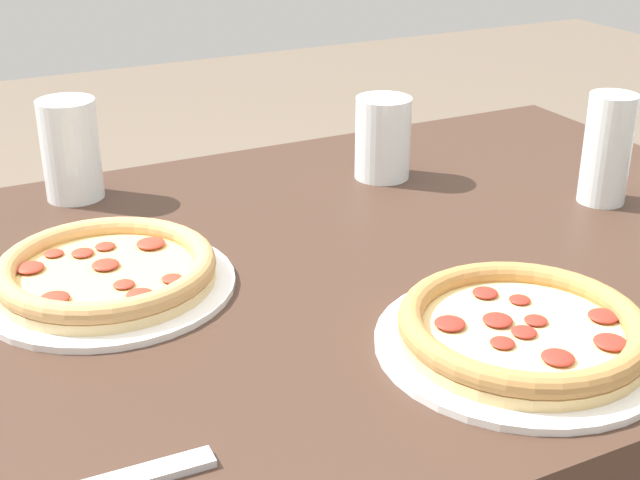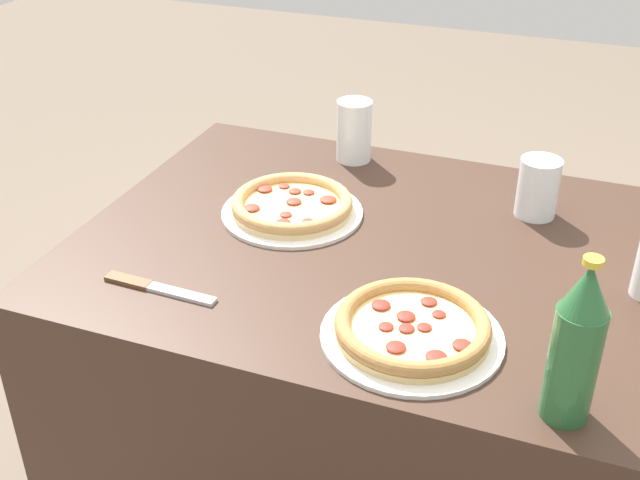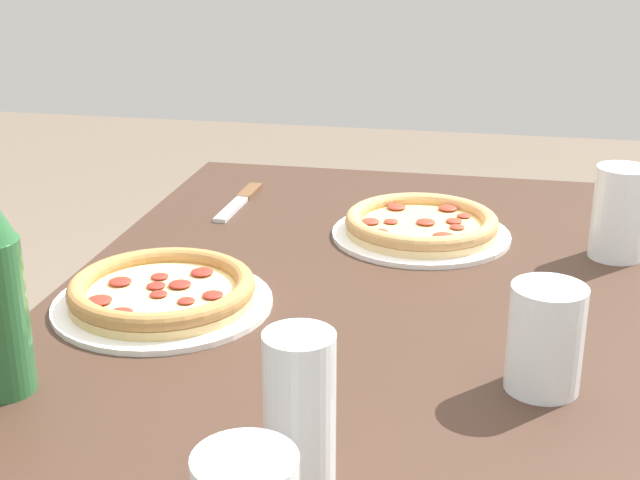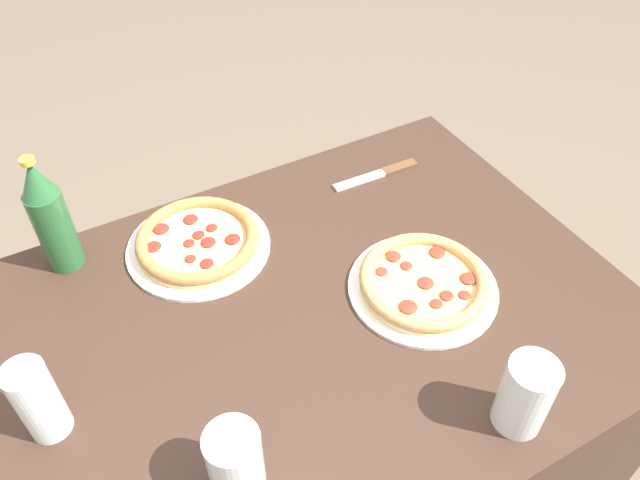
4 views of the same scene
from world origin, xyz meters
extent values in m
cube|color=#3D281E|center=(0.00, 0.00, 0.35)|extent=(1.29, 0.87, 0.71)
cylinder|color=white|center=(0.06, -0.27, 0.71)|extent=(0.29, 0.29, 0.01)
cylinder|color=#DBB775|center=(0.06, -0.27, 0.72)|extent=(0.25, 0.25, 0.01)
cylinder|color=#EACC7F|center=(0.06, -0.27, 0.73)|extent=(0.22, 0.22, 0.00)
torus|color=#AD7A42|center=(0.06, -0.27, 0.73)|extent=(0.25, 0.25, 0.03)
ellipsoid|color=maroon|center=(0.05, -0.33, 0.73)|extent=(0.03, 0.03, 0.01)
ellipsoid|color=maroon|center=(0.06, -0.28, 0.73)|extent=(0.03, 0.03, 0.01)
ellipsoid|color=maroon|center=(0.08, -0.26, 0.73)|extent=(0.02, 0.02, 0.01)
ellipsoid|color=maroon|center=(0.05, -0.25, 0.73)|extent=(0.03, 0.03, 0.01)
ellipsoid|color=maroon|center=(0.02, -0.28, 0.73)|extent=(0.02, 0.02, 0.01)
ellipsoid|color=maroon|center=(0.00, -0.23, 0.73)|extent=(0.03, 0.03, 0.01)
ellipsoid|color=maroon|center=(0.12, -0.33, 0.73)|extent=(0.03, 0.03, 0.01)
ellipsoid|color=maroon|center=(0.09, -0.22, 0.73)|extent=(0.02, 0.02, 0.00)
ellipsoid|color=maroon|center=(0.07, -0.19, 0.73)|extent=(0.03, 0.03, 0.01)
ellipsoid|color=maroon|center=(0.15, -0.29, 0.73)|extent=(0.03, 0.03, 0.01)
cylinder|color=white|center=(-0.27, 0.05, 0.71)|extent=(0.29, 0.29, 0.01)
cylinder|color=#E5C689|center=(-0.27, 0.05, 0.72)|extent=(0.24, 0.24, 0.01)
cylinder|color=#E5C170|center=(-0.27, 0.05, 0.73)|extent=(0.22, 0.22, 0.00)
torus|color=tan|center=(-0.27, 0.05, 0.73)|extent=(0.25, 0.25, 0.03)
ellipsoid|color=#A83323|center=(-0.27, 0.00, 0.73)|extent=(0.02, 0.02, 0.01)
ellipsoid|color=#A83323|center=(-0.27, 0.06, 0.73)|extent=(0.03, 0.03, 0.01)
ellipsoid|color=#A83323|center=(-0.35, 0.09, 0.73)|extent=(0.03, 0.03, 0.01)
ellipsoid|color=#A83323|center=(-0.29, 0.10, 0.73)|extent=(0.03, 0.03, 0.01)
ellipsoid|color=#A83323|center=(-0.21, 0.09, 0.73)|extent=(0.03, 0.03, 0.01)
ellipsoid|color=#A83323|center=(-0.34, 0.00, 0.73)|extent=(0.03, 0.03, 0.01)
ellipsoid|color=#A83323|center=(-0.26, -0.03, 0.73)|extent=(0.03, 0.03, 0.01)
ellipsoid|color=#A83323|center=(-0.32, 0.11, 0.73)|extent=(0.02, 0.02, 0.01)
ellipsoid|color=#A83323|center=(-0.26, 0.11, 0.73)|extent=(0.02, 0.02, 0.01)
ellipsoid|color=#A83323|center=(-0.22, -0.01, 0.73)|extent=(0.02, 0.02, 0.01)
cylinder|color=white|center=(0.19, 0.22, 0.77)|extent=(0.08, 0.08, 0.12)
cylinder|color=maroon|center=(0.19, 0.22, 0.75)|extent=(0.07, 0.07, 0.09)
cylinder|color=white|center=(-0.24, 0.35, 0.78)|extent=(0.08, 0.08, 0.14)
cylinder|color=#F4A323|center=(-0.24, 0.35, 0.77)|extent=(0.07, 0.07, 0.11)
cylinder|color=white|center=(0.41, 0.00, 0.78)|extent=(0.07, 0.07, 0.15)
cylinder|color=#935123|center=(0.41, 0.00, 0.75)|extent=(0.05, 0.05, 0.09)
cylinder|color=#286033|center=(0.31, -0.36, 0.79)|extent=(0.07, 0.07, 0.18)
cone|color=#286033|center=(0.31, -0.36, 0.92)|extent=(0.07, 0.07, 0.07)
cylinder|color=gold|center=(0.31, -0.36, 0.96)|extent=(0.03, 0.03, 0.01)
cube|color=brown|center=(-0.45, -0.29, 0.71)|extent=(0.09, 0.03, 0.01)
cube|color=silver|center=(-0.34, -0.29, 0.71)|extent=(0.13, 0.03, 0.01)
camera|label=1|loc=(-0.46, -0.86, 1.17)|focal=50.00mm
camera|label=2|loc=(0.29, -1.27, 1.49)|focal=45.00mm
camera|label=3|loc=(1.09, 0.15, 1.20)|focal=50.00mm
camera|label=4|loc=(0.28, 0.65, 1.61)|focal=35.00mm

